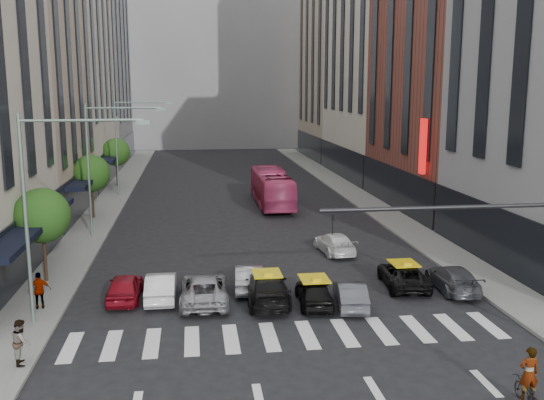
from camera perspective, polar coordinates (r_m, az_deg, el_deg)
name	(u,v)px	position (r m, az deg, el deg)	size (l,w,h in m)	color
ground	(300,351)	(24.55, 2.61, -13.98)	(160.00, 160.00, 0.00)	black
sidewalk_left	(105,208)	(53.48, -15.47, -0.76)	(3.00, 96.00, 0.15)	slate
sidewalk_right	(367,202)	(55.18, 8.90, -0.17)	(3.00, 96.00, 0.15)	slate
building_left_b	(20,64)	(51.68, -22.61, 11.75)	(8.00, 16.00, 24.00)	tan
building_left_c	(63,12)	(69.65, -19.06, 16.40)	(8.00, 20.00, 36.00)	beige
building_left_d	(93,52)	(88.08, -16.48, 13.23)	(8.00, 18.00, 30.00)	gray
building_right_b	(446,53)	(53.38, 16.07, 13.14)	(8.00, 18.00, 26.00)	brown
building_right_d	(337,61)	(89.57, 6.17, 12.89)	(8.00, 18.00, 28.00)	tan
building_far	(213,41)	(107.34, -5.58, 14.63)	(30.00, 10.00, 36.00)	gray
tree_near	(42,216)	(33.56, -20.83, -1.39)	(2.88, 2.88, 4.95)	black
tree_mid	(91,173)	(49.05, -16.64, 2.42)	(2.88, 2.88, 4.95)	black
tree_far	(116,152)	(64.78, -14.47, 4.39)	(2.88, 2.88, 4.95)	black
streetlamp_near	(48,191)	(27.01, -20.36, 0.76)	(5.38, 0.25, 9.00)	gray
streetlamp_mid	(102,152)	(42.63, -15.70, 4.37)	(5.38, 0.25, 9.00)	gray
streetlamp_far	(126,134)	(58.45, -13.54, 6.03)	(5.38, 0.25, 9.00)	gray
traffic_signal	(504,240)	(24.69, 21.03, -3.54)	(10.10, 0.20, 6.00)	black
liberty_sign	(423,146)	(45.34, 14.02, 4.92)	(0.30, 0.70, 4.00)	red
car_red	(125,287)	(30.52, -13.68, -7.96)	(1.56, 3.88, 1.32)	maroon
car_white_front	(161,286)	(30.25, -10.41, -7.99)	(1.40, 4.03, 1.33)	silver
car_silver	(204,289)	(29.52, -6.39, -8.31)	(2.26, 4.91, 1.37)	#99999E
taxi_left	(267,288)	(29.33, -0.48, -8.30)	(2.01, 4.95, 1.44)	black
taxi_center	(314,292)	(29.07, 3.97, -8.65)	(1.52, 3.78, 1.29)	black
car_grey_mid	(350,294)	(29.06, 7.40, -8.77)	(1.31, 3.76, 1.24)	#44454C
taxi_right	(403,275)	(32.33, 12.25, -6.92)	(2.06, 4.46, 1.24)	black
car_grey_curb	(453,278)	(32.37, 16.66, -7.08)	(1.78, 4.39, 1.27)	#44464C
car_row2_left	(249,277)	(31.21, -2.18, -7.26)	(1.38, 3.95, 1.30)	#9B9BA0
car_row2_right	(334,243)	(38.12, 5.89, -4.05)	(1.76, 4.33, 1.26)	white
bus	(272,188)	(53.01, -0.02, 1.15)	(2.61, 11.15, 3.11)	#C33969
motorcycle	(527,393)	(22.15, 22.90, -16.40)	(0.60, 1.72, 0.91)	black
rider	(531,354)	(21.59, 23.16, -13.20)	(0.65, 0.43, 1.79)	gray
pedestrian_near	(21,342)	(24.61, -22.53, -12.21)	(0.83, 0.64, 1.70)	gray
pedestrian_far	(39,290)	(30.07, -21.05, -7.95)	(1.01, 0.42, 1.72)	gray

